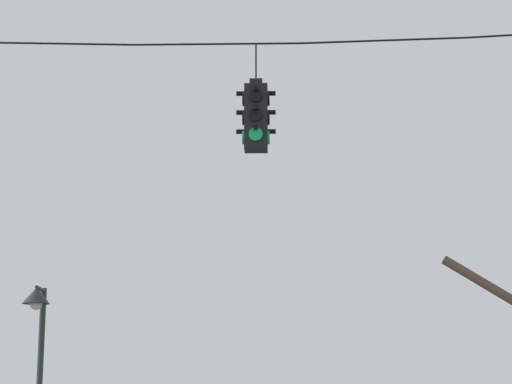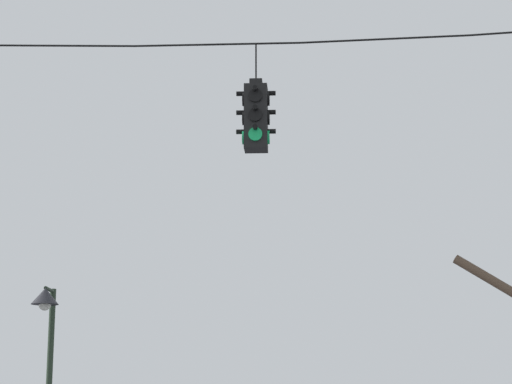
# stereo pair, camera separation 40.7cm
# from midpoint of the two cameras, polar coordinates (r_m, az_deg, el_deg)

# --- Properties ---
(span_wire) EXTENTS (17.48, 0.03, 0.42)m
(span_wire) POSITION_cam_midpoint_polar(r_m,az_deg,el_deg) (15.13, -3.01, 8.91)
(span_wire) COLOR black
(traffic_light_near_right_pole) EXTENTS (0.58, 0.58, 1.64)m
(traffic_light_near_right_pole) POSITION_cam_midpoint_polar(r_m,az_deg,el_deg) (14.68, -0.80, 4.31)
(traffic_light_near_right_pole) COLOR black
(street_lamp) EXTENTS (0.53, 0.91, 4.11)m
(street_lamp) POSITION_cam_midpoint_polar(r_m,az_deg,el_deg) (19.75, -12.98, -7.79)
(street_lamp) COLOR #233323
(street_lamp) RESTS_ON ground_plane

